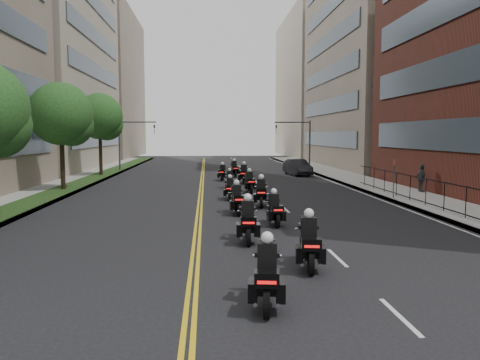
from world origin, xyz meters
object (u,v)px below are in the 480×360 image
object	(u,v)px
motorcycle_6	(230,190)
motorcycle_10	(222,173)
motorcycle_11	(234,170)
motorcycle_2	(248,223)
motorcycle_7	(250,183)
motorcycle_1	(309,245)
motorcycle_0	(267,277)
motorcycle_4	(237,201)
pedestrian_c	(421,178)
motorcycle_3	(274,211)
motorcycle_5	(261,194)
motorcycle_8	(230,180)
parked_sedan	(297,167)
motorcycle_9	(244,175)

from	to	relation	value
motorcycle_6	motorcycle_10	bearing A→B (deg)	95.64
motorcycle_11	motorcycle_2	bearing A→B (deg)	-97.05
motorcycle_7	motorcycle_1	bearing A→B (deg)	-92.61
motorcycle_0	motorcycle_4	xyz separation A→B (m)	(0.13, 12.86, -0.01)
motorcycle_6	pedestrian_c	world-z (taller)	pedestrian_c
motorcycle_2	motorcycle_10	world-z (taller)	motorcycle_2
motorcycle_11	pedestrian_c	bearing A→B (deg)	-54.35
motorcycle_6	motorcycle_11	bearing A→B (deg)	90.95
motorcycle_3	motorcycle_5	xyz separation A→B (m)	(0.04, 5.40, 0.07)
motorcycle_8	pedestrian_c	xyz separation A→B (m)	(12.83, -4.25, 0.47)
motorcycle_2	motorcycle_8	size ratio (longest dim) A/B	1.18
motorcycle_4	pedestrian_c	world-z (taller)	pedestrian_c
motorcycle_10	motorcycle_11	world-z (taller)	motorcycle_11
motorcycle_6	pedestrian_c	size ratio (longest dim) A/B	1.13
parked_sedan	pedestrian_c	size ratio (longest dim) A/B	2.59
motorcycle_6	parked_sedan	distance (m)	18.64
motorcycle_10	pedestrian_c	xyz separation A→B (m)	(13.16, -10.45, 0.44)
motorcycle_6	pedestrian_c	xyz separation A→B (m)	(13.11, 1.68, 0.47)
motorcycle_3	motorcycle_6	world-z (taller)	motorcycle_3
motorcycle_5	motorcycle_0	bearing A→B (deg)	-90.01
motorcycle_10	parked_sedan	size ratio (longest dim) A/B	0.45
motorcycle_4	motorcycle_7	size ratio (longest dim) A/B	1.02
motorcycle_2	motorcycle_6	world-z (taller)	motorcycle_2
pedestrian_c	parked_sedan	bearing A→B (deg)	15.37
parked_sedan	pedestrian_c	xyz separation A→B (m)	(5.50, -15.33, 0.29)
motorcycle_1	motorcycle_7	world-z (taller)	motorcycle_1
motorcycle_7	motorcycle_10	world-z (taller)	motorcycle_7
motorcycle_1	motorcycle_7	size ratio (longest dim) A/B	1.05
motorcycle_1	motorcycle_10	xyz separation A→B (m)	(-1.68, 27.37, -0.07)
motorcycle_8	pedestrian_c	distance (m)	13.53
motorcycle_4	motorcycle_3	bearing A→B (deg)	-67.41
motorcycle_5	pedestrian_c	xyz separation A→B (m)	(11.51, 4.75, 0.36)
motorcycle_0	motorcycle_7	bearing A→B (deg)	93.54
motorcycle_7	motorcycle_8	world-z (taller)	motorcycle_7
motorcycle_9	motorcycle_10	xyz separation A→B (m)	(-1.68, 2.67, -0.08)
motorcycle_4	motorcycle_5	distance (m)	2.80
motorcycle_5	motorcycle_11	size ratio (longest dim) A/B	1.04
motorcycle_1	motorcycle_8	bearing A→B (deg)	101.40
motorcycle_2	motorcycle_6	size ratio (longest dim) A/B	1.17
motorcycle_3	motorcycle_5	distance (m)	5.40
motorcycle_9	motorcycle_11	world-z (taller)	motorcycle_9
motorcycle_4	motorcycle_5	world-z (taller)	motorcycle_5
motorcycle_0	motorcycle_11	xyz separation A→B (m)	(1.27, 33.97, 0.00)
motorcycle_0	motorcycle_2	world-z (taller)	motorcycle_2
motorcycle_2	motorcycle_5	bearing A→B (deg)	83.18
motorcycle_8	motorcycle_7	bearing A→B (deg)	-63.88
motorcycle_1	motorcycle_9	distance (m)	24.69
motorcycle_0	motorcycle_2	distance (m)	6.67
motorcycle_0	motorcycle_3	world-z (taller)	motorcycle_0
motorcycle_2	motorcycle_7	world-z (taller)	motorcycle_2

